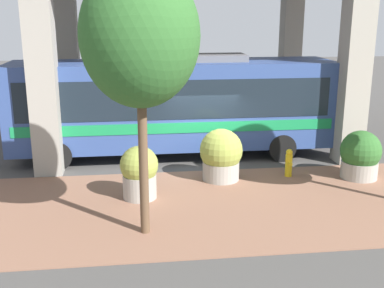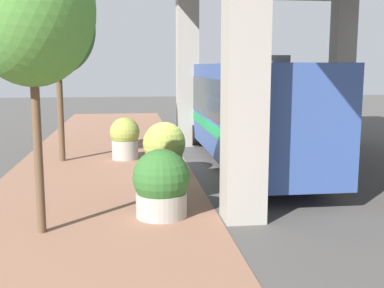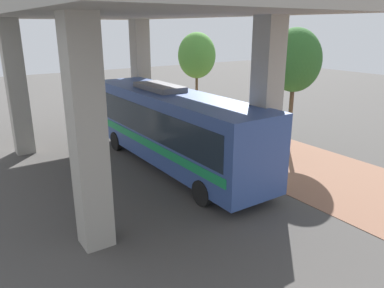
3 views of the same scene
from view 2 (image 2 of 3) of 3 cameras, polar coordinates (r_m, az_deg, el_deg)
ground_plane at (r=16.07m, az=-0.07°, el=-3.19°), size 80.00×80.00×0.00m
sidewalk_strip at (r=15.97m, az=-10.83°, el=-3.39°), size 6.00×40.00×0.02m
bus at (r=17.02m, az=6.42°, el=4.41°), size 2.79×11.77×3.77m
fire_hydrant at (r=13.34m, az=-2.49°, el=-3.66°), size 0.47×0.23×0.95m
planter_front at (r=15.49m, az=-3.29°, el=-0.55°), size 1.37×1.37×1.69m
planter_middle at (r=11.06m, az=-3.64°, el=-4.84°), size 1.31×1.31×1.59m
planter_back at (r=18.05m, az=-7.95°, el=0.69°), size 1.10×1.10×1.58m
street_tree_near at (r=10.18m, az=-18.58°, el=14.82°), size 2.51×2.51×6.05m
street_tree_far at (r=18.00m, az=-15.73°, el=12.99°), size 2.69×2.69×6.38m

